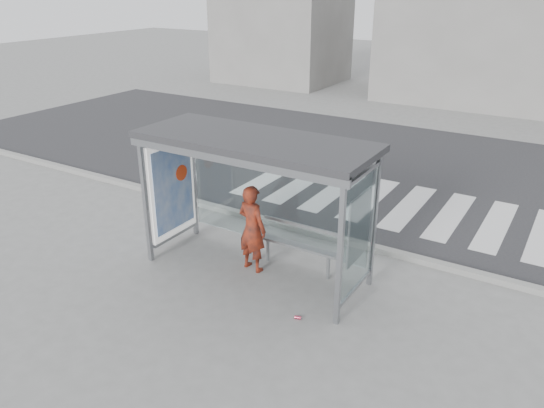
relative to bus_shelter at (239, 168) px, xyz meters
The scene contains 10 objects.
ground 2.02m from the bus_shelter, ahead, with size 80.00×80.00×0.00m, color slate.
road 7.22m from the bus_shelter, 86.94° to the left, with size 30.00×10.00×0.01m, color #27272A.
curb 2.72m from the bus_shelter, 78.88° to the left, with size 30.00×0.18×0.12m, color gray.
crosswalk 5.05m from the bus_shelter, 72.83° to the left, with size 7.55×3.00×0.00m.
bus_shelter is the anchor object (origin of this frame).
building_left 20.38m from the bus_shelter, 118.23° to the left, with size 6.00×5.00×6.00m, color gray.
building_center 17.95m from the bus_shelter, 88.81° to the left, with size 8.00×5.00×5.00m, color gray.
person 1.17m from the bus_shelter, ahead, with size 0.62×0.41×1.69m, color #E55015.
bench 1.83m from the bus_shelter, 23.67° to the left, with size 1.67×0.31×0.86m.
soda_can 2.83m from the bus_shelter, 28.93° to the right, with size 0.06×0.06×0.11m, color #C33956.
Camera 1 is at (4.82, -7.30, 5.10)m, focal length 35.00 mm.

